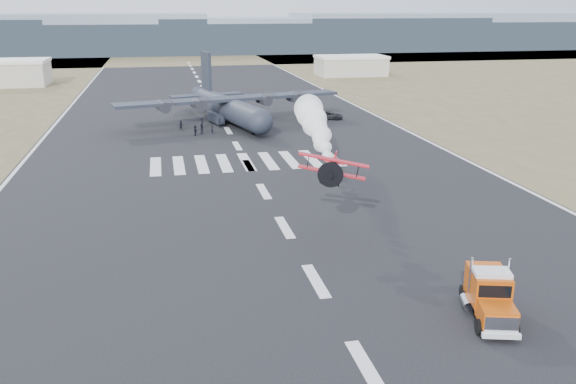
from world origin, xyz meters
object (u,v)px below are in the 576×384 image
object	(u,v)px
semi_truck	(489,294)
support_vehicle	(329,115)
crew_d	(267,126)
crew_h	(181,125)
crew_b	(201,129)
crew_c	(202,123)
hangar_right	(351,65)
crew_a	(219,123)
crew_g	(212,129)
crew_f	(195,130)
aerobatic_biplane	(333,168)
crew_e	(245,122)
transport_aircraft	(227,106)

from	to	relation	value
semi_truck	support_vehicle	distance (m)	75.44
crew_d	crew_h	distance (m)	14.60
crew_b	crew_c	size ratio (longest dim) A/B	0.90
crew_c	hangar_right	bearing A→B (deg)	166.55
hangar_right	support_vehicle	distance (m)	75.76
crew_b	crew_c	bearing A→B (deg)	-105.80
crew_a	support_vehicle	bearing A→B (deg)	129.09
crew_h	crew_g	bearing A→B (deg)	-54.24
crew_d	crew_h	bearing A→B (deg)	128.41
crew_c	crew_a	bearing A→B (deg)	104.79
crew_h	crew_d	bearing A→B (deg)	-28.97
crew_b	support_vehicle	bearing A→B (deg)	-170.26
crew_f	crew_g	world-z (taller)	crew_f
crew_c	crew_f	distance (m)	6.19
crew_g	crew_d	bearing A→B (deg)	97.02
aerobatic_biplane	crew_h	bearing A→B (deg)	112.12
support_vehicle	crew_c	size ratio (longest dim) A/B	2.83
crew_h	crew_e	bearing A→B (deg)	-11.30
support_vehicle	crew_f	distance (m)	27.16
transport_aircraft	crew_g	xyz separation A→B (m)	(-3.62, -9.73, -2.23)
transport_aircraft	support_vehicle	distance (m)	19.01
crew_a	crew_e	bearing A→B (deg)	110.88
semi_truck	aerobatic_biplane	distance (m)	18.42
support_vehicle	crew_a	size ratio (longest dim) A/B	3.11
crew_h	crew_f	bearing A→B (deg)	-80.09
crew_b	crew_g	xyz separation A→B (m)	(1.74, -0.13, -0.01)
aerobatic_biplane	crew_g	distance (m)	49.57
crew_b	crew_h	size ratio (longest dim) A/B	0.97
hangar_right	crew_d	bearing A→B (deg)	-116.34
crew_a	crew_e	world-z (taller)	crew_e
hangar_right	semi_truck	xyz separation A→B (m)	(-36.04, -145.79, -1.32)
crew_c	crew_g	xyz separation A→B (m)	(1.31, -5.33, -0.10)
crew_c	crew_d	xyz separation A→B (m)	(10.52, -5.16, -0.01)
crew_d	crew_e	xyz separation A→B (m)	(-3.05, 4.36, -0.04)
crew_e	crew_f	size ratio (longest dim) A/B	1.01
crew_f	crew_g	xyz separation A→B (m)	(2.74, 0.70, -0.05)
crew_f	crew_a	bearing A→B (deg)	-47.43
crew_e	crew_g	world-z (taller)	crew_e
crew_a	crew_e	xyz separation A→B (m)	(4.45, -0.50, 0.04)
aerobatic_biplane	transport_aircraft	size ratio (longest dim) A/B	0.15
transport_aircraft	crew_c	xyz separation A→B (m)	(-4.93, -4.40, -2.13)
crew_c	crew_h	bearing A→B (deg)	-52.72
crew_f	crew_g	distance (m)	2.83
semi_truck	crew_a	bearing A→B (deg)	114.55
crew_a	crew_g	size ratio (longest dim) A/B	1.03
aerobatic_biplane	crew_g	bearing A→B (deg)	107.69
crew_e	crew_g	bearing A→B (deg)	-120.14
crew_a	crew_g	world-z (taller)	crew_a
hangar_right	crew_b	size ratio (longest dim) A/B	12.50
hangar_right	support_vehicle	xyz separation A→B (m)	(-26.41, -70.97, -2.30)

